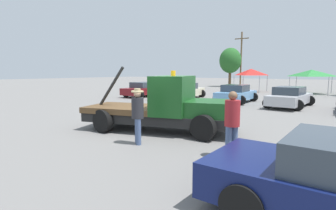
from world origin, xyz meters
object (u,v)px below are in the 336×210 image
Objects in this scene: traffic_cone at (169,112)px; person_near_truck at (232,120)px; tow_truck at (166,108)px; person_at_hood at (138,112)px; parked_car_maroon at (144,90)px; parked_car_silver at (290,97)px; tree_left at (230,61)px; utility_pole at (241,58)px; canopy_tent_red at (251,72)px; canopy_tent_green at (312,73)px; parked_car_skyblue at (236,94)px; parked_car_cream at (186,91)px.

person_near_truck is at bearing -38.64° from traffic_cone.
tow_truck is 2.02m from person_at_hood.
parked_car_maroon is 12.51m from parked_car_silver.
person_at_hood is at bearing -71.52° from tree_left.
traffic_cone is (-4.05, -7.78, -0.39)m from parked_car_silver.
person_at_hood is 0.37× the size of parked_car_silver.
utility_pole is (-12.62, 33.35, 3.40)m from person_near_truck.
canopy_tent_red is 19.74m from traffic_cone.
person_near_truck is 0.61× the size of canopy_tent_red.
canopy_tent_red is (-4.31, 22.02, 1.33)m from tow_truck.
parked_car_silver is (2.29, 10.33, -0.27)m from tow_truck.
canopy_tent_red reaches higher than parked_car_silver.
canopy_tent_red is at bearing -62.96° from utility_pole.
utility_pole is (-9.69, 33.84, 3.38)m from person_at_hood.
person_at_hood is at bearing -78.99° from canopy_tent_red.
utility_pole reaches higher than tree_left.
tree_left is at bearing -41.61° from person_near_truck.
canopy_tent_red is 0.83× the size of canopy_tent_green.
parked_car_maroon is (-10.23, 10.27, -0.27)m from tow_truck.
parked_car_silver is at bearing -60.56° from canopy_tent_red.
canopy_tent_red is 5.37× the size of traffic_cone.
parked_car_skyblue is 1.46× the size of canopy_tent_red.
person_at_hood is 0.38× the size of parked_car_maroon.
tree_left is at bearing 3.12° from parked_car_cream.
person_near_truck is 17.92m from parked_car_maroon.
parked_car_silver is at bearing -97.79° from parked_car_skyblue.
tow_truck is 11.17× the size of traffic_cone.
parked_car_cream is (-6.10, 11.05, -0.27)m from tow_truck.
canopy_tent_green reaches higher than person_at_hood.
person_at_hood is at bearing 174.09° from parked_car_silver.
canopy_tent_green is at bearing -30.97° from tree_left.
tree_left is (-10.81, 32.35, 2.91)m from person_at_hood.
canopy_tent_green is at bearing 80.40° from traffic_cone.
utility_pole is (-3.23, 20.80, 3.78)m from parked_car_cream.
parked_car_skyblue is 21.84m from tree_left.
person_at_hood is 3.23× the size of traffic_cone.
utility_pole is at bearing 141.48° from canopy_tent_green.
utility_pole reaches higher than parked_car_silver.
parked_car_silver is 8.71× the size of traffic_cone.
canopy_tent_red is at bearing -28.27° from parked_car_maroon.
parked_car_silver is 12.84m from canopy_tent_green.
parked_car_skyblue is at bearing -76.10° from canopy_tent_red.
person_near_truck reaches higher than traffic_cone.
tow_truck is 0.74× the size of utility_pole.
canopy_tent_red is (-7.60, 23.52, 1.21)m from person_near_truck.
parked_car_cream is 1.10× the size of parked_car_skyblue.
person_near_truck is at bearing -69.27° from utility_pole.
person_at_hood reaches higher than parked_car_skyblue.
parked_car_maroon is 1.34× the size of canopy_tent_green.
parked_car_cream is (-9.39, 12.55, -0.39)m from person_near_truck.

